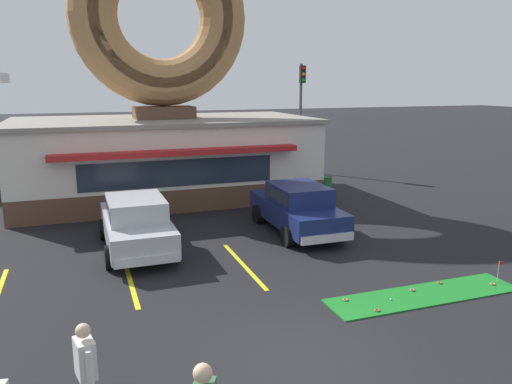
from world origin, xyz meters
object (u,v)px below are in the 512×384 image
Objects in this scene: trash_bin at (325,188)px; putting_flag_pin at (500,267)px; golf_ball at (391,299)px; traffic_light_pole at (301,104)px; car_silver at (136,221)px; car_navy at (297,206)px; pedestrian_hooded_kid at (86,370)px.

putting_flag_pin is at bearing -91.14° from trash_bin.
traffic_light_pole is (5.04, 15.96, 3.66)m from golf_ball.
traffic_light_pole is (10.00, 10.42, 2.84)m from car_silver.
car_silver is at bearing -178.90° from car_navy.
traffic_light_pole reaches higher than car_silver.
traffic_light_pole is (4.81, 10.32, 2.84)m from car_navy.
trash_bin is (9.77, 11.62, -0.37)m from pedestrian_hooded_kid.
pedestrian_hooded_kid is 1.62× the size of trash_bin.
car_silver is 4.69× the size of trash_bin.
golf_ball is at bearing 179.71° from putting_flag_pin.
car_navy is 5.18m from car_silver.
car_navy is 4.70× the size of trash_bin.
trash_bin is (3.04, 3.90, -0.37)m from car_navy.
traffic_light_pole is at bearing 57.38° from pedestrian_hooded_kid.
pedestrian_hooded_kid is (-6.73, -7.71, -0.00)m from car_navy.
putting_flag_pin is 9.78m from car_silver.
putting_flag_pin is at bearing -63.23° from car_navy.
putting_flag_pin is 16.42m from traffic_light_pole.
putting_flag_pin is 0.12× the size of car_silver.
golf_ball is 3.10m from putting_flag_pin.
trash_bin is (0.19, 9.56, 0.06)m from putting_flag_pin.
putting_flag_pin is 0.09× the size of traffic_light_pole.
traffic_light_pole is (11.54, 18.03, 2.84)m from pedestrian_hooded_kid.
car_navy is at bearing 1.10° from car_silver.
golf_ball is at bearing 17.70° from pedestrian_hooded_kid.
trash_bin is (8.23, 4.00, -0.37)m from car_silver.
golf_ball is 0.01× the size of car_silver.
pedestrian_hooded_kid is (-6.51, -2.08, 0.82)m from golf_ball.
car_silver is at bearing -133.82° from traffic_light_pole.
putting_flag_pin is at bearing -97.00° from traffic_light_pole.
golf_ball is 0.03× the size of pedestrian_hooded_kid.
golf_ball is at bearing -92.26° from car_navy.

